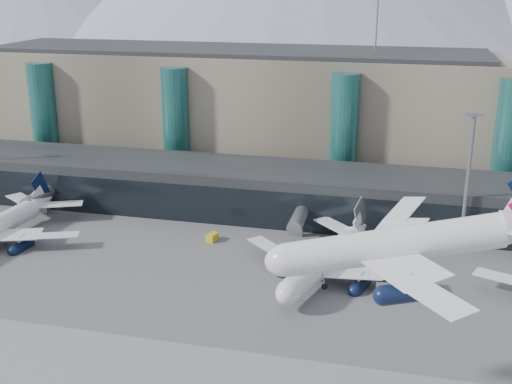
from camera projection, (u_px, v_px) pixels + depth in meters
ground at (237, 373)px, 81.58m from camera, size 900.00×900.00×0.00m
concourse at (309, 194)px, 133.18m from camera, size 170.00×27.00×10.00m
terminal_main at (234, 109)px, 165.13m from camera, size 130.00×30.00×31.00m
teal_towers at (257, 131)px, 148.62m from camera, size 116.40×19.40×46.00m
lightmast_mid at (468, 174)px, 114.54m from camera, size 3.00×1.20×25.60m
hero_jet at (423, 234)px, 67.78m from camera, size 33.07×32.98×10.72m
jet_parked_left at (2, 218)px, 122.34m from camera, size 34.64×34.23×11.20m
jet_parked_mid at (332, 249)px, 108.26m from camera, size 33.41×35.02×11.24m
veh_b at (212, 237)px, 122.38m from camera, size 2.02×2.74×1.42m
veh_c at (390, 288)px, 101.52m from camera, size 4.33×3.24×2.15m
veh_g at (352, 258)px, 113.64m from camera, size 2.13×2.44×1.23m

